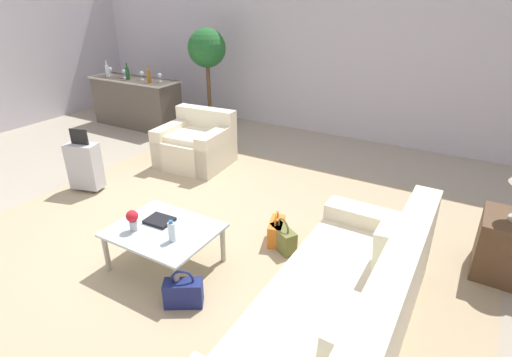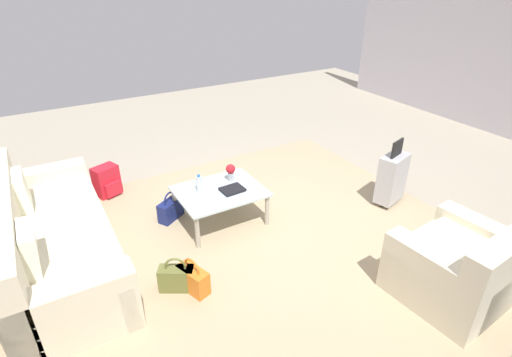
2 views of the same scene
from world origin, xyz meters
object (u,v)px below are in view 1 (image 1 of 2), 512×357
object	(u,v)px
handbag_orange	(276,231)
handbag_olive	(283,238)
wine_glass_leftmost	(110,70)
wine_glass_rightmost	(160,76)
armchair	(197,146)
suitcase_silver	(85,165)
coffee_table_book	(160,220)
side_table	(510,248)
potted_ficus	(207,59)
handbag_navy	(183,293)
water_bottle	(172,232)
coffee_table	(164,234)
flower_vase	(132,219)
wine_bottle_green	(128,73)
wine_glass_right_of_centre	(142,74)
couch	(346,318)
wine_glass_left_of_centre	(124,72)
wine_bottle_clear	(107,71)
bar_console	(137,102)
wine_bottle_amber	(149,76)

from	to	relation	value
handbag_orange	handbag_olive	distance (m)	0.15
wine_glass_leftmost	wine_glass_rightmost	world-z (taller)	same
armchair	suitcase_silver	bearing A→B (deg)	-115.37
coffee_table_book	side_table	world-z (taller)	side_table
wine_glass_rightmost	potted_ficus	xyz separation A→B (m)	(0.67, 0.55, 0.27)
wine_glass_rightmost	handbag_navy	xyz separation A→B (m)	(3.36, -3.48, -0.89)
armchair	water_bottle	size ratio (longest dim) A/B	5.07
coffee_table	water_bottle	size ratio (longest dim) A/B	4.68
flower_vase	suitcase_silver	distance (m)	1.98
wine_glass_leftmost	wine_bottle_green	world-z (taller)	wine_bottle_green
wine_glass_right_of_centre	suitcase_silver	xyz separation A→B (m)	(1.29, -2.42, -0.66)
flower_vase	handbag_navy	size ratio (longest dim) A/B	0.57
water_bottle	suitcase_silver	world-z (taller)	suitcase_silver
couch	side_table	xyz separation A→B (m)	(1.00, 1.60, -0.01)
wine_glass_leftmost	handbag_olive	xyz separation A→B (m)	(4.97, -2.31, -0.89)
flower_vase	handbag_navy	bearing A→B (deg)	-14.63
wine_glass_leftmost	wine_glass_left_of_centre	xyz separation A→B (m)	(0.42, -0.04, 0.00)
wine_glass_rightmost	suitcase_silver	bearing A→B (deg)	-70.36
wine_bottle_clear	water_bottle	bearing A→B (deg)	-35.93
flower_vase	wine_bottle_green	bearing A→B (deg)	136.42
coffee_table_book	suitcase_silver	bearing A→B (deg)	158.76
wine_glass_right_of_centre	coffee_table	bearing A→B (deg)	-43.44
handbag_navy	handbag_orange	bearing A→B (deg)	79.59
couch	wine_glass_right_of_centre	distance (m)	6.06
armchair	handbag_navy	bearing A→B (deg)	-54.35
wine_glass_leftmost	suitcase_silver	bearing A→B (deg)	-48.64
bar_console	handbag_orange	xyz separation A→B (m)	(4.21, -2.20, -0.34)
coffee_table	wine_glass_left_of_centre	size ratio (longest dim) A/B	6.19
suitcase_silver	handbag_orange	xyz separation A→B (m)	(2.71, 0.20, -0.23)
wine_glass_leftmost	handbag_olive	distance (m)	5.55
wine_glass_right_of_centre	wine_bottle_amber	distance (m)	0.34
flower_vase	wine_glass_left_of_centre	xyz separation A→B (m)	(-3.49, 3.22, 0.49)
couch	armchair	distance (m)	3.84
coffee_table_book	handbag_navy	xyz separation A→B (m)	(0.61, -0.41, -0.30)
wine_glass_leftmost	suitcase_silver	xyz separation A→B (m)	(2.13, -2.42, -0.66)
bar_console	wine_bottle_clear	bearing A→B (deg)	-168.32
coffee_table_book	wine_bottle_amber	distance (m)	4.12
side_table	wine_glass_right_of_centre	size ratio (longest dim) A/B	3.76
couch	coffee_table	world-z (taller)	couch
wine_glass_left_of_centre	suitcase_silver	xyz separation A→B (m)	(1.71, -2.37, -0.66)
water_bottle	potted_ficus	world-z (taller)	potted_ficus
armchair	wine_glass_right_of_centre	bearing A→B (deg)	154.41
wine_glass_right_of_centre	handbag_orange	distance (m)	4.66
coffee_table	wine_bottle_green	size ratio (longest dim) A/B	3.18
couch	wine_bottle_amber	xyz separation A→B (m)	(-4.78, 3.08, 0.73)
wine_glass_rightmost	wine_glass_leftmost	bearing A→B (deg)	-178.65
handbag_orange	wine_glass_rightmost	bearing A→B (deg)	147.94
water_bottle	side_table	bearing A→B (deg)	31.61
bar_console	suitcase_silver	world-z (taller)	bar_console
flower_vase	wine_bottle_green	distance (m)	4.57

